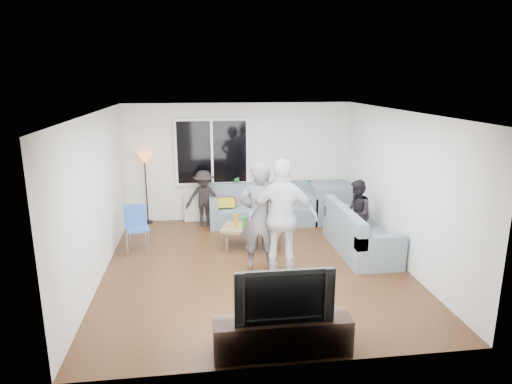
{
  "coord_description": "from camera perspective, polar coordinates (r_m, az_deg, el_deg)",
  "views": [
    {
      "loc": [
        -0.9,
        -7.03,
        3.12
      ],
      "look_at": [
        0.1,
        0.6,
        1.15
      ],
      "focal_mm": 31.31,
      "sensor_mm": 36.0,
      "label": 1
    }
  ],
  "objects": [
    {
      "name": "bottle_b",
      "position": [
        8.23,
        -1.49,
        -3.99
      ],
      "size": [
        0.08,
        0.08,
        0.26
      ],
      "primitive_type": "cylinder",
      "color": "#1D971B",
      "rests_on": "coffee_table"
    },
    {
      "name": "wall_front",
      "position": [
        4.72,
        4.16,
        -8.39
      ],
      "size": [
        5.0,
        0.04,
        2.6
      ],
      "primitive_type": "cube",
      "color": "silver",
      "rests_on": "ground"
    },
    {
      "name": "bottle_c",
      "position": [
        8.56,
        -0.17,
        -3.55
      ],
      "size": [
        0.07,
        0.07,
        0.17
      ],
      "primitive_type": "cylinder",
      "color": "black",
      "rests_on": "coffee_table"
    },
    {
      "name": "vase",
      "position": [
        9.95,
        -5.86,
        0.3
      ],
      "size": [
        0.22,
        0.22,
        0.19
      ],
      "primitive_type": "imported",
      "rotation": [
        0.0,
        0.0,
        0.22
      ],
      "color": "silver",
      "rests_on": "radiator"
    },
    {
      "name": "wall_right",
      "position": [
        8.02,
        17.99,
        0.54
      ],
      "size": [
        0.04,
        5.5,
        2.6
      ],
      "primitive_type": "cube",
      "color": "silver",
      "rests_on": "ground"
    },
    {
      "name": "bottle_e",
      "position": [
        8.57,
        1.72,
        -3.46
      ],
      "size": [
        0.07,
        0.07,
        0.19
      ],
      "primitive_type": "cylinder",
      "color": "black",
      "rests_on": "coffee_table"
    },
    {
      "name": "spectator_right",
      "position": [
        8.62,
        12.69,
        -2.71
      ],
      "size": [
        0.62,
        0.72,
        1.28
      ],
      "primitive_type": "imported",
      "rotation": [
        0.0,
        0.0,
        -1.82
      ],
      "color": "black",
      "rests_on": "floor"
    },
    {
      "name": "sofa_corner",
      "position": [
        10.1,
        9.39,
        -1.31
      ],
      "size": [
        0.85,
        0.85,
        0.85
      ],
      "primitive_type": "cube",
      "color": "slate",
      "rests_on": "floor"
    },
    {
      "name": "bottle_d",
      "position": [
        8.33,
        0.96,
        -3.71
      ],
      "size": [
        0.07,
        0.07,
        0.27
      ],
      "primitive_type": "cylinder",
      "color": "#D05D12",
      "rests_on": "coffee_table"
    },
    {
      "name": "pitcher",
      "position": [
        8.3,
        -0.08,
        -4.15
      ],
      "size": [
        0.17,
        0.17,
        0.17
      ],
      "primitive_type": "cylinder",
      "color": "maroon",
      "rests_on": "coffee_table"
    },
    {
      "name": "potted_plant",
      "position": [
        9.95,
        -2.67,
        0.91
      ],
      "size": [
        0.21,
        0.17,
        0.37
      ],
      "primitive_type": "imported",
      "rotation": [
        0.0,
        0.0,
        0.0
      ],
      "color": "#29682A",
      "rests_on": "radiator"
    },
    {
      "name": "television",
      "position": [
        5.18,
        3.46,
        -12.71
      ],
      "size": [
        1.13,
        0.15,
        0.65
      ],
      "primitive_type": "imported",
      "color": "black",
      "rests_on": "tv_console"
    },
    {
      "name": "player_right",
      "position": [
        7.17,
        3.48,
        -3.27
      ],
      "size": [
        1.2,
        0.73,
        1.9
      ],
      "primitive_type": "imported",
      "rotation": [
        0.0,
        0.0,
        2.88
      ],
      "color": "silver",
      "rests_on": "floor"
    },
    {
      "name": "coffee_table",
      "position": [
        8.47,
        -0.49,
        -5.8
      ],
      "size": [
        1.22,
        0.89,
        0.4
      ],
      "primitive_type": "cube",
      "rotation": [
        0.0,
        0.0,
        -0.29
      ],
      "color": "olive",
      "rests_on": "floor"
    },
    {
      "name": "window_frame",
      "position": [
        9.85,
        -5.65,
        5.13
      ],
      "size": [
        1.62,
        0.06,
        1.47
      ],
      "primitive_type": "cube",
      "color": "white",
      "rests_on": "wall_back"
    },
    {
      "name": "wall_left",
      "position": [
        7.44,
        -19.8,
        -0.67
      ],
      "size": [
        0.04,
        5.5,
        2.6
      ],
      "primitive_type": "cube",
      "color": "silver",
      "rests_on": "ground"
    },
    {
      "name": "window_mullion",
      "position": [
        9.8,
        -5.64,
        5.08
      ],
      "size": [
        0.05,
        0.03,
        1.35
      ],
      "primitive_type": "cube",
      "color": "white",
      "rests_on": "window_frame"
    },
    {
      "name": "bottle_a",
      "position": [
        8.42,
        -2.6,
        -3.63
      ],
      "size": [
        0.07,
        0.07,
        0.24
      ],
      "primitive_type": "cylinder",
      "color": "#C67D0B",
      "rests_on": "coffee_table"
    },
    {
      "name": "ceiling",
      "position": [
        7.1,
        -0.17,
        10.33
      ],
      "size": [
        5.0,
        5.5,
        0.04
      ],
      "primitive_type": "cube",
      "color": "white",
      "rests_on": "ground"
    },
    {
      "name": "player_left",
      "position": [
        7.34,
        0.42,
        -3.17
      ],
      "size": [
        0.72,
        0.52,
        1.82
      ],
      "primitive_type": "imported",
      "rotation": [
        0.0,
        0.0,
        3.0
      ],
      "color": "#4D4D52",
      "rests_on": "floor"
    },
    {
      "name": "sofa_back_section",
      "position": [
        9.77,
        0.77,
        -1.64
      ],
      "size": [
        2.3,
        0.85,
        0.85
      ],
      "primitive_type": null,
      "color": "slate",
      "rests_on": "floor"
    },
    {
      "name": "sofa_right_section",
      "position": [
        8.44,
        13.23,
        -4.65
      ],
      "size": [
        2.0,
        0.85,
        0.85
      ],
      "primitive_type": null,
      "rotation": [
        0.0,
        0.0,
        1.57
      ],
      "color": "slate",
      "rests_on": "floor"
    },
    {
      "name": "spectator_back",
      "position": [
        9.66,
        -6.66,
        -0.8
      ],
      "size": [
        0.79,
        0.46,
        1.22
      ],
      "primitive_type": "imported",
      "rotation": [
        0.0,
        0.0,
        -0.01
      ],
      "color": "black",
      "rests_on": "floor"
    },
    {
      "name": "side_chair",
      "position": [
        8.48,
        -14.91,
        -4.63
      ],
      "size": [
        0.49,
        0.49,
        0.86
      ],
      "primitive_type": null,
      "rotation": [
        0.0,
        0.0,
        0.26
      ],
      "color": "#2959B1",
      "rests_on": "floor"
    },
    {
      "name": "wall_back",
      "position": [
        10.0,
        -2.19,
        3.88
      ],
      "size": [
        5.0,
        0.04,
        2.6
      ],
      "primitive_type": "cube",
      "color": "silver",
      "rests_on": "ground"
    },
    {
      "name": "cushion_yellow",
      "position": [
        9.65,
        -3.95,
        -1.35
      ],
      "size": [
        0.4,
        0.34,
        0.14
      ],
      "primitive_type": "cube",
      "rotation": [
        0.0,
        0.0,
        0.05
      ],
      "color": "gold",
      "rests_on": "sofa_back_section"
    },
    {
      "name": "cushion_red",
      "position": [
        9.73,
        -3.66,
        -1.22
      ],
      "size": [
        0.37,
        0.31,
        0.13
      ],
      "primitive_type": "cube",
      "rotation": [
        0.0,
        0.0,
        0.02
      ],
      "color": "maroon",
      "rests_on": "sofa_back_section"
    },
    {
      "name": "radiator",
      "position": [
        10.08,
        -5.47,
        -1.88
      ],
      "size": [
        1.3,
        0.12,
        0.62
      ],
      "primitive_type": "cube",
      "color": "silver",
      "rests_on": "floor"
    },
    {
      "name": "floor_lamp",
      "position": [
        10.02,
        -13.84,
        0.44
      ],
      "size": [
        0.32,
        0.32,
        1.56
      ],
      "primitive_type": null,
      "color": "orange",
      "rests_on": "floor"
    },
    {
      "name": "window_glass",
      "position": [
        9.81,
        -5.64,
        5.09
      ],
      "size": [
        1.5,
        0.02,
        1.35
      ],
      "primitive_type": "cube",
      "color": "black",
      "rests_on": "window_frame"
    },
    {
      "name": "tv_console",
      "position": [
        5.45,
        3.37,
        -17.81
      ],
      "size": [
        1.6,
        0.4,
        0.44
      ],
      "primitive_type": "cube",
      "color": "#34221A",
      "rests_on": "floor"
    },
    {
      "name": "floor",
      "position": [
        7.75,
        -0.16,
        -9.54
      ],
      "size": [
        5.0,
        5.5,
        0.04
      ],
      "primitive_type": "cube",
      "color": "#56351C",
      "rests_on": "ground"
    }
  ]
}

